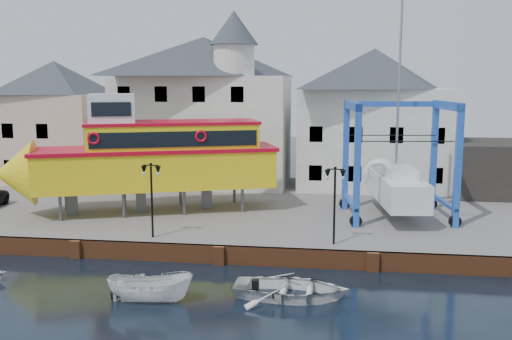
# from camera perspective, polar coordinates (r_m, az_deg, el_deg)

# --- Properties ---
(ground) EXTENTS (140.00, 140.00, 0.00)m
(ground) POSITION_cam_1_polar(r_m,az_deg,el_deg) (30.67, -3.72, -9.39)
(ground) COLOR black
(ground) RESTS_ON ground
(hardstanding) EXTENTS (44.00, 22.00, 1.00)m
(hardstanding) POSITION_cam_1_polar(r_m,az_deg,el_deg) (40.98, -0.61, -3.95)
(hardstanding) COLOR slate
(hardstanding) RESTS_ON ground
(quay_wall) EXTENTS (44.00, 0.47, 1.00)m
(quay_wall) POSITION_cam_1_polar(r_m,az_deg,el_deg) (30.62, -3.68, -8.44)
(quay_wall) COLOR brown
(quay_wall) RESTS_ON ground
(building_pink) EXTENTS (8.00, 7.00, 10.30)m
(building_pink) POSITION_cam_1_polar(r_m,az_deg,el_deg) (52.43, -19.32, 4.61)
(building_pink) COLOR beige
(building_pink) RESTS_ON hardstanding
(building_white_main) EXTENTS (14.00, 8.30, 14.00)m
(building_white_main) POSITION_cam_1_polar(r_m,az_deg,el_deg) (48.19, -5.07, 6.16)
(building_white_main) COLOR silver
(building_white_main) RESTS_ON hardstanding
(building_white_right) EXTENTS (12.00, 8.00, 11.20)m
(building_white_right) POSITION_cam_1_polar(r_m,az_deg,el_deg) (47.70, 11.64, 5.09)
(building_white_right) COLOR silver
(building_white_right) RESTS_ON hardstanding
(shed_dark) EXTENTS (8.00, 7.00, 4.00)m
(shed_dark) POSITION_cam_1_polar(r_m,az_deg,el_deg) (47.79, 23.70, 0.19)
(shed_dark) COLOR black
(shed_dark) RESTS_ON hardstanding
(lamp_post_left) EXTENTS (1.12, 0.32, 4.20)m
(lamp_post_left) POSITION_cam_1_polar(r_m,az_deg,el_deg) (31.80, -10.43, -1.10)
(lamp_post_left) COLOR black
(lamp_post_left) RESTS_ON hardstanding
(lamp_post_right) EXTENTS (1.12, 0.32, 4.20)m
(lamp_post_right) POSITION_cam_1_polar(r_m,az_deg,el_deg) (30.20, 7.90, -1.57)
(lamp_post_right) COLOR black
(lamp_post_right) RESTS_ON hardstanding
(tour_boat) EXTENTS (18.27, 10.15, 7.80)m
(tour_boat) POSITION_cam_1_polar(r_m,az_deg,el_deg) (38.17, -11.49, 1.29)
(tour_boat) COLOR #59595E
(tour_boat) RESTS_ON hardstanding
(travel_lift) EXTENTS (7.19, 9.60, 14.17)m
(travel_lift) POSITION_cam_1_polar(r_m,az_deg,el_deg) (37.87, 13.65, -0.86)
(travel_lift) COLOR #1A45B9
(travel_lift) RESTS_ON hardstanding
(motorboat_a) EXTENTS (3.93, 1.85, 1.47)m
(motorboat_a) POSITION_cam_1_polar(r_m,az_deg,el_deg) (26.15, -10.50, -12.83)
(motorboat_a) COLOR white
(motorboat_a) RESTS_ON ground
(motorboat_b) EXTENTS (5.29, 3.85, 1.07)m
(motorboat_b) POSITION_cam_1_polar(r_m,az_deg,el_deg) (26.26, 3.50, -12.60)
(motorboat_b) COLOR white
(motorboat_b) RESTS_ON ground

